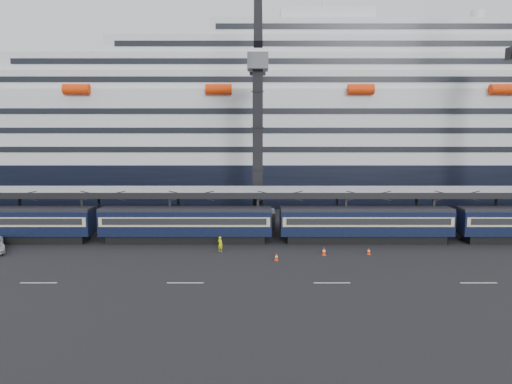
{
  "coord_description": "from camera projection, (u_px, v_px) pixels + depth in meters",
  "views": [
    {
      "loc": [
        -20.21,
        -39.94,
        12.23
      ],
      "look_at": [
        -20.21,
        10.0,
        5.66
      ],
      "focal_mm": 32.0,
      "sensor_mm": 36.0,
      "label": 1
    }
  ],
  "objects": [
    {
      "name": "ground",
      "position": [
        479.0,
        268.0,
        41.19
      ],
      "size": [
        260.0,
        260.0,
        0.0
      ],
      "primitive_type": "plane",
      "color": "black",
      "rests_on": "ground"
    },
    {
      "name": "train",
      "position": [
        395.0,
        223.0,
        50.82
      ],
      "size": [
        133.05,
        3.0,
        4.05
      ],
      "color": "black",
      "rests_on": "ground"
    },
    {
      "name": "worker",
      "position": [
        220.0,
        244.0,
        46.86
      ],
      "size": [
        0.7,
        0.64,
        1.6
      ],
      "primitive_type": "imported",
      "rotation": [
        0.0,
        0.0,
        2.56
      ],
      "color": "#D5E30B",
      "rests_on": "ground"
    },
    {
      "name": "crane_dark_near",
      "position": [
        258.0,
        135.0,
        58.07
      ],
      "size": [
        4.5,
        17.75,
        35.08
      ],
      "color": "#4D4F55",
      "rests_on": "ground"
    },
    {
      "name": "cruise_ship",
      "position": [
        358.0,
        132.0,
        85.18
      ],
      "size": [
        214.09,
        28.84,
        34.0
      ],
      "color": "black",
      "rests_on": "ground"
    },
    {
      "name": "traffic_cone_d",
      "position": [
        369.0,
        251.0,
        45.87
      ],
      "size": [
        0.36,
        0.36,
        0.72
      ],
      "color": "#F53507",
      "rests_on": "ground"
    },
    {
      "name": "canopy",
      "position": [
        425.0,
        191.0,
        54.39
      ],
      "size": [
        130.0,
        6.25,
        5.53
      ],
      "color": "gray",
      "rests_on": "ground"
    },
    {
      "name": "traffic_cone_c",
      "position": [
        324.0,
        251.0,
        45.58
      ],
      "size": [
        0.43,
        0.43,
        0.85
      ],
      "color": "#F53507",
      "rests_on": "ground"
    },
    {
      "name": "traffic_cone_b",
      "position": [
        276.0,
        257.0,
        43.67
      ],
      "size": [
        0.38,
        0.38,
        0.76
      ],
      "color": "#F53507",
      "rests_on": "ground"
    }
  ]
}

